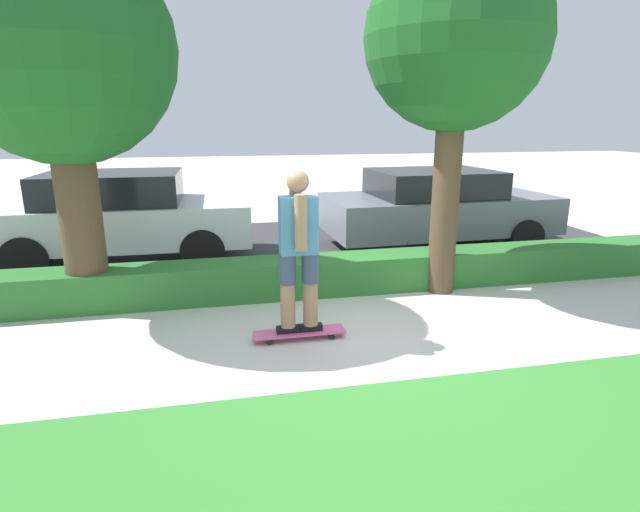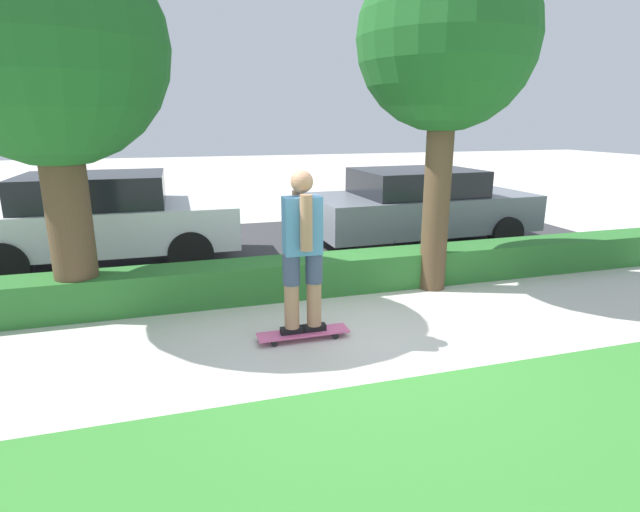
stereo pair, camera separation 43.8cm
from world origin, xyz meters
name	(u,v)px [view 2 (the right image)]	position (x,y,z in m)	size (l,w,h in m)	color
ground_plane	(354,338)	(0.00, 0.00, 0.00)	(60.00, 60.00, 0.00)	beige
street_asphalt	(277,248)	(0.00, 4.20, 0.00)	(13.02, 5.00, 0.01)	#38383A
hedge_row	(315,275)	(0.00, 1.60, 0.25)	(13.02, 0.60, 0.50)	#2D702D
skateboard	(303,333)	(-0.55, 0.13, 0.07)	(1.01, 0.24, 0.09)	#DB5B93
skater_person	(302,249)	(-0.55, 0.13, 1.03)	(0.51, 0.45, 1.76)	black
tree_near	(47,51)	(-3.01, 1.58, 3.05)	(2.60, 2.60, 4.42)	brown
tree_mid	(446,44)	(1.66, 1.30, 3.28)	(2.31, 2.31, 4.49)	brown
parked_car_front	(103,218)	(-2.93, 3.82, 0.80)	(4.15, 1.94, 1.51)	silver
parked_car_middle	(419,205)	(2.69, 3.73, 0.76)	(4.27, 2.07, 1.45)	slate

